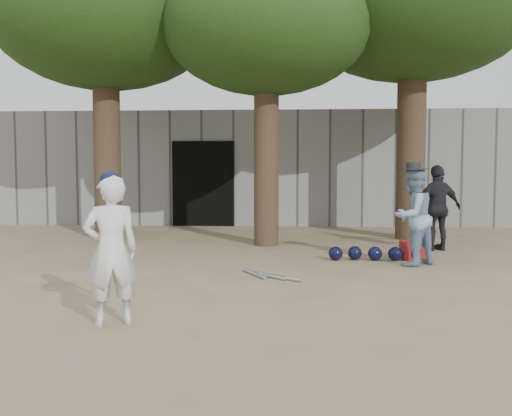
# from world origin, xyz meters

# --- Properties ---
(ground) EXTENTS (70.00, 70.00, 0.00)m
(ground) POSITION_xyz_m (0.00, 0.00, 0.00)
(ground) COLOR #937C5E
(ground) RESTS_ON ground
(boy_player) EXTENTS (0.62, 0.54, 1.43)m
(boy_player) POSITION_xyz_m (-0.62, -1.57, 0.72)
(boy_player) COLOR white
(boy_player) RESTS_ON ground
(spectator_blue) EXTENTS (0.94, 0.91, 1.52)m
(spectator_blue) POSITION_xyz_m (2.95, 2.01, 0.76)
(spectator_blue) COLOR #7C99C0
(spectator_blue) RESTS_ON ground
(spectator_dark) EXTENTS (0.99, 0.66, 1.56)m
(spectator_dark) POSITION_xyz_m (3.75, 3.67, 0.78)
(spectator_dark) COLOR black
(spectator_dark) RESTS_ON ground
(red_bag) EXTENTS (0.45, 0.36, 0.30)m
(red_bag) POSITION_xyz_m (3.11, 2.60, 0.15)
(red_bag) COLOR maroon
(red_bag) RESTS_ON ground
(back_building) EXTENTS (16.00, 5.24, 3.00)m
(back_building) POSITION_xyz_m (-0.00, 10.33, 1.50)
(back_building) COLOR gray
(back_building) RESTS_ON ground
(helmet_row) EXTENTS (1.51, 0.33, 0.23)m
(helmet_row) POSITION_xyz_m (2.45, 2.46, 0.12)
(helmet_row) COLOR black
(helmet_row) RESTS_ON ground
(bat_pile) EXTENTS (0.86, 0.81, 0.06)m
(bat_pile) POSITION_xyz_m (0.76, 0.91, 0.03)
(bat_pile) COLOR #B6B8BD
(bat_pile) RESTS_ON ground
(tree_row) EXTENTS (11.40, 5.80, 6.69)m
(tree_row) POSITION_xyz_m (0.74, 5.02, 4.69)
(tree_row) COLOR brown
(tree_row) RESTS_ON ground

